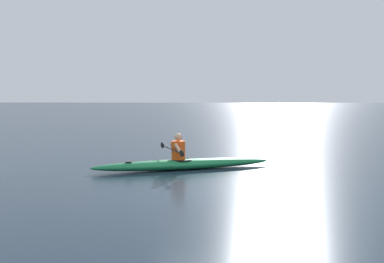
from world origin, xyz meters
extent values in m
plane|color=#1E2D3D|center=(0.00, 0.00, 0.00)|extent=(160.00, 160.00, 0.00)
ellipsoid|color=#19723F|center=(0.73, -2.23, 0.14)|extent=(5.01, 2.31, 0.29)
torus|color=black|center=(0.77, -2.22, 0.27)|extent=(0.72, 0.72, 0.04)
cylinder|color=black|center=(2.17, -1.72, 0.28)|extent=(0.18, 0.18, 0.02)
cylinder|color=#E04C14|center=(0.87, -2.18, 0.54)|extent=(0.38, 0.38, 0.51)
sphere|color=tan|center=(0.87, -2.18, 0.90)|extent=(0.21, 0.21, 0.21)
cylinder|color=black|center=(1.06, -2.12, 0.58)|extent=(0.70, 1.87, 0.03)
ellipsoid|color=black|center=(0.72, -1.19, 0.58)|extent=(0.17, 0.39, 0.17)
ellipsoid|color=black|center=(1.39, -3.05, 0.58)|extent=(0.17, 0.39, 0.17)
cylinder|color=tan|center=(0.85, -1.88, 0.60)|extent=(0.26, 0.25, 0.34)
cylinder|color=tan|center=(1.04, -2.43, 0.60)|extent=(0.17, 0.31, 0.34)
camera|label=1|loc=(0.00, 11.31, 2.17)|focal=46.43mm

